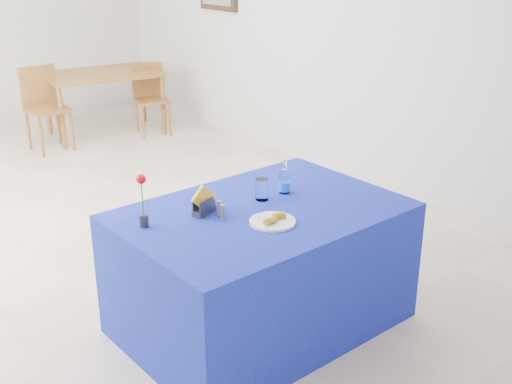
% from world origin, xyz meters
% --- Properties ---
extents(floor, '(7.00, 7.00, 0.00)m').
position_xyz_m(floor, '(0.00, 0.00, 0.00)').
color(floor, beige).
rests_on(floor, ground).
extents(room_shell, '(7.00, 7.00, 7.00)m').
position_xyz_m(room_shell, '(0.00, 0.00, 1.75)').
color(room_shell, silver).
rests_on(room_shell, ground).
extents(plate, '(0.25, 0.25, 0.01)m').
position_xyz_m(plate, '(0.04, -2.13, 0.77)').
color(plate, white).
rests_on(plate, blue_table).
extents(drinking_glass, '(0.08, 0.08, 0.13)m').
position_xyz_m(drinking_glass, '(0.21, -1.83, 0.82)').
color(drinking_glass, white).
rests_on(drinking_glass, blue_table).
extents(salt_shaker, '(0.03, 0.03, 0.08)m').
position_xyz_m(salt_shaker, '(-0.12, -1.85, 0.80)').
color(salt_shaker, slate).
rests_on(salt_shaker, blue_table).
extents(pepper_shaker, '(0.03, 0.03, 0.08)m').
position_xyz_m(pepper_shaker, '(-0.14, -1.91, 0.80)').
color(pepper_shaker, slate).
rests_on(pepper_shaker, blue_table).
extents(blue_table, '(1.60, 1.10, 0.76)m').
position_xyz_m(blue_table, '(0.11, -1.95, 0.38)').
color(blue_table, '#0F1090').
rests_on(blue_table, floor).
extents(water_bottle, '(0.07, 0.07, 0.21)m').
position_xyz_m(water_bottle, '(0.39, -1.83, 0.83)').
color(water_bottle, silver).
rests_on(water_bottle, blue_table).
extents(napkin_holder, '(0.17, 0.11, 0.17)m').
position_xyz_m(napkin_holder, '(-0.17, -1.78, 0.81)').
color(napkin_holder, '#3B3B41').
rests_on(napkin_holder, blue_table).
extents(rose_vase, '(0.05, 0.05, 0.30)m').
position_xyz_m(rose_vase, '(-0.52, -1.72, 0.91)').
color(rose_vase, '#232327').
rests_on(rose_vase, blue_table).
extents(oak_table, '(1.42, 1.04, 0.76)m').
position_xyz_m(oak_table, '(1.34, 2.39, 0.68)').
color(oak_table, brown).
rests_on(oak_table, floor).
extents(chair_bg_left, '(0.41, 0.41, 0.92)m').
position_xyz_m(chair_bg_left, '(0.56, 2.30, 0.53)').
color(chair_bg_left, olive).
rests_on(chair_bg_left, floor).
extents(chair_bg_right, '(0.46, 0.46, 0.83)m').
position_xyz_m(chair_bg_right, '(1.79, 2.11, 0.48)').
color(chair_bg_right, olive).
rests_on(chair_bg_right, floor).
extents(banana_pieces, '(0.16, 0.07, 0.04)m').
position_xyz_m(banana_pieces, '(0.04, -2.14, 0.79)').
color(banana_pieces, yellow).
rests_on(banana_pieces, plate).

